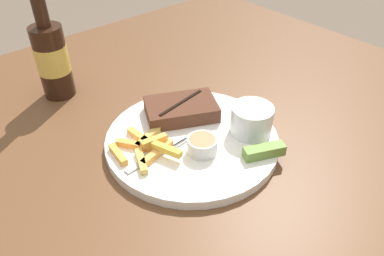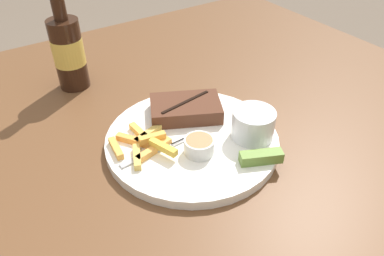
{
  "view_description": "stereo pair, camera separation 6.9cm",
  "coord_description": "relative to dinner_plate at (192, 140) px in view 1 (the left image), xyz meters",
  "views": [
    {
      "loc": [
        -0.36,
        -0.41,
        1.22
      ],
      "look_at": [
        0.0,
        0.0,
        0.8
      ],
      "focal_mm": 35.0,
      "sensor_mm": 36.0,
      "label": 1
    },
    {
      "loc": [
        -0.3,
        -0.45,
        1.22
      ],
      "look_at": [
        0.0,
        0.0,
        0.8
      ],
      "focal_mm": 35.0,
      "sensor_mm": 36.0,
      "label": 2
    }
  ],
  "objects": [
    {
      "name": "coleslaw_cup",
      "position": [
        0.09,
        -0.06,
        0.04
      ],
      "size": [
        0.08,
        0.08,
        0.05
      ],
      "color": "white",
      "rests_on": "dinner_plate"
    },
    {
      "name": "dipping_sauce_cup",
      "position": [
        -0.01,
        -0.04,
        0.02
      ],
      "size": [
        0.05,
        0.05,
        0.03
      ],
      "color": "silver",
      "rests_on": "dinner_plate"
    },
    {
      "name": "beer_bottle",
      "position": [
        -0.11,
        0.33,
        0.08
      ],
      "size": [
        0.07,
        0.07,
        0.26
      ],
      "color": "black",
      "rests_on": "dining_table"
    },
    {
      "name": "fries_pile",
      "position": [
        -0.09,
        0.03,
        0.02
      ],
      "size": [
        0.12,
        0.13,
        0.02
      ],
      "color": "gold",
      "rests_on": "dinner_plate"
    },
    {
      "name": "steak_portion",
      "position": [
        0.03,
        0.07,
        0.02
      ],
      "size": [
        0.16,
        0.14,
        0.03
      ],
      "color": "#512D1E",
      "rests_on": "dinner_plate"
    },
    {
      "name": "pickle_spear",
      "position": [
        0.06,
        -0.12,
        0.02
      ],
      "size": [
        0.08,
        0.05,
        0.02
      ],
      "color": "olive",
      "rests_on": "dinner_plate"
    },
    {
      "name": "dining_table",
      "position": [
        0.0,
        0.0,
        -0.08
      ],
      "size": [
        1.34,
        1.23,
        0.76
      ],
      "color": "brown",
      "rests_on": "ground_plane"
    },
    {
      "name": "fork_utensil",
      "position": [
        -0.09,
        -0.0,
        0.01
      ],
      "size": [
        0.13,
        0.02,
        0.0
      ],
      "rotation": [
        0.0,
        0.0,
        6.32
      ],
      "color": "#B7B7BC",
      "rests_on": "dinner_plate"
    },
    {
      "name": "dinner_plate",
      "position": [
        0.0,
        0.0,
        0.0
      ],
      "size": [
        0.32,
        0.32,
        0.02
      ],
      "color": "white",
      "rests_on": "dining_table"
    }
  ]
}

